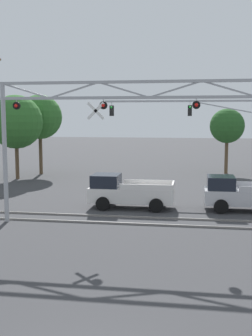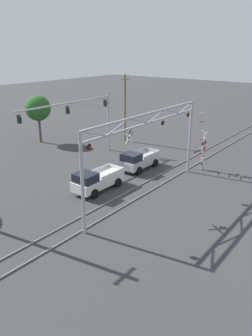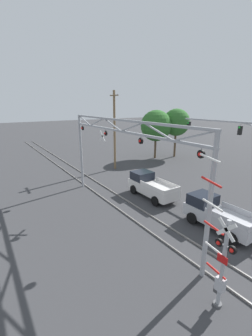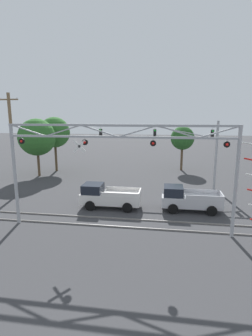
# 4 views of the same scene
# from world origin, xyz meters

# --- Properties ---
(rail_track_near) EXTENTS (80.00, 0.08, 0.10)m
(rail_track_near) POSITION_xyz_m (0.00, 13.09, 0.05)
(rail_track_near) COLOR gray
(rail_track_near) RESTS_ON ground_plane
(rail_track_far) EXTENTS (80.00, 0.08, 0.10)m
(rail_track_far) POSITION_xyz_m (0.00, 14.53, 0.05)
(rail_track_far) COLOR gray
(rail_track_far) RESTS_ON ground_plane
(crossing_gantry) EXTENTS (14.87, 0.27, 7.07)m
(crossing_gantry) POSITION_xyz_m (-0.02, 12.81, 5.09)
(crossing_gantry) COLOR #9EA0A5
(crossing_gantry) RESTS_ON ground_plane
(crossing_signal_mast) EXTENTS (1.99, 0.35, 6.17)m
(crossing_signal_mast) POSITION_xyz_m (8.67, 11.95, 2.08)
(crossing_signal_mast) COLOR #9EA0A5
(crossing_signal_mast) RESTS_ON ground_plane
(pickup_truck_lead) EXTENTS (4.95, 2.16, 1.98)m
(pickup_truck_lead) POSITION_xyz_m (-1.69, 16.95, 0.96)
(pickup_truck_lead) COLOR silver
(pickup_truck_lead) RESTS_ON ground_plane
(pickup_truck_following) EXTENTS (4.74, 2.16, 1.98)m
(pickup_truck_following) POSITION_xyz_m (4.92, 17.21, 0.96)
(pickup_truck_following) COLOR #B7B7BC
(pickup_truck_following) RESTS_ON ground_plane
(utility_pole_left) EXTENTS (1.80, 0.28, 9.60)m
(utility_pole_left) POSITION_xyz_m (-11.08, 18.81, 4.95)
(utility_pole_left) COLOR brown
(utility_pole_left) RESTS_ON ground_plane
(background_tree_beyond_span) EXTENTS (4.10, 4.10, 7.38)m
(background_tree_beyond_span) POSITION_xyz_m (-11.89, 30.21, 5.31)
(background_tree_beyond_span) COLOR brown
(background_tree_beyond_span) RESTS_ON ground_plane
(background_tree_far_right_verge) EXTENTS (4.59, 4.59, 7.21)m
(background_tree_far_right_verge) POSITION_xyz_m (-12.86, 27.02, 4.91)
(background_tree_far_right_verge) COLOR brown
(background_tree_far_right_verge) RESTS_ON ground_plane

